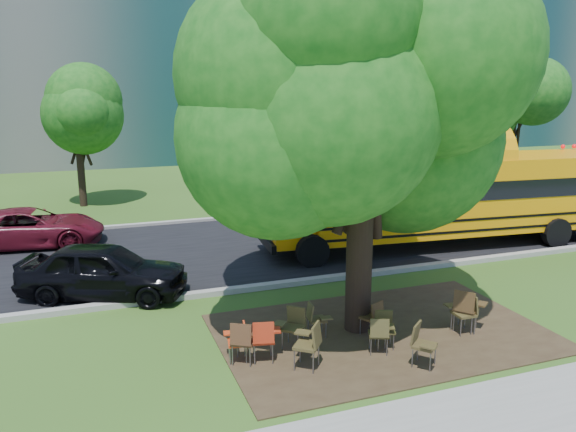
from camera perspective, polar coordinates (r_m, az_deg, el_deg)
name	(u,v)px	position (r m, az deg, el deg)	size (l,w,h in m)	color
ground	(330,331)	(12.57, 4.33, -11.54)	(160.00, 160.00, 0.00)	#2D4916
dirt_patch	(382,333)	(12.58, 9.53, -11.59)	(7.00, 4.50, 0.03)	#382819
asphalt_road	(245,247)	(18.78, -4.44, -3.14)	(80.00, 8.00, 0.04)	black
kerb_near	(285,284)	(15.13, -0.35, -6.90)	(80.00, 0.25, 0.14)	gray
kerb_far	(217,219)	(22.62, -7.23, -0.31)	(80.00, 0.25, 0.14)	gray
building_main	(25,5)	(46.89, -25.13, 18.84)	(38.00, 16.00, 22.00)	slate
building_right	(401,8)	(56.79, 11.42, 20.03)	(30.00, 16.00, 25.00)	slate
bg_tree_2	(76,111)	(26.44, -20.73, 9.94)	(4.80, 4.80, 6.62)	black
bg_tree_3	(365,91)	(27.55, 7.88, 12.43)	(5.60, 5.60, 7.84)	black
bg_tree_4	(515,105)	(31.31, 22.03, 10.40)	(5.00, 5.00, 6.85)	black
main_tree	(364,95)	(11.57, 7.73, 12.09)	(7.20, 7.20, 8.66)	black
school_bus	(459,194)	(19.65, 16.97, 2.13)	(12.30, 3.69, 2.97)	orange
chair_0	(264,336)	(10.99, -2.42, -12.13)	(0.66, 0.52, 0.88)	#AE2B12
chair_1	(244,338)	(10.93, -4.49, -12.30)	(0.75, 0.59, 0.89)	#4E2E1B
chair_2	(310,341)	(10.75, 2.25, -12.54)	(0.63, 0.80, 0.94)	#483E1F
chair_3	(383,326)	(11.74, 9.66, -10.93)	(0.62, 0.48, 0.79)	#433F1D
chair_4	(380,332)	(11.44, 9.34, -11.50)	(0.65, 0.51, 0.81)	#443E1D
chair_5	(422,341)	(11.10, 13.42, -12.27)	(0.59, 0.74, 0.87)	#463A1E
chair_6	(465,309)	(12.80, 17.57, -9.02)	(0.52, 0.58, 0.88)	#494020
chair_7	(467,306)	(12.82, 17.71, -8.73)	(0.83, 0.66, 0.97)	#443018
chair_8	(240,338)	(11.10, -4.93, -12.24)	(0.46, 0.58, 0.79)	red
chair_9	(293,323)	(11.59, 0.49, -10.82)	(0.74, 0.58, 0.86)	#48411F
chair_10	(315,317)	(12.04, 2.80, -10.16)	(0.45, 0.54, 0.77)	#4F4522
chair_11	(374,314)	(12.23, 8.69, -9.84)	(0.55, 0.64, 0.81)	#432F18
black_car	(103,271)	(14.91, -18.24, -5.28)	(1.67, 4.16, 1.42)	black
bg_car_red	(30,228)	(20.54, -24.72, -1.09)	(2.16, 4.68, 1.30)	#580F1C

